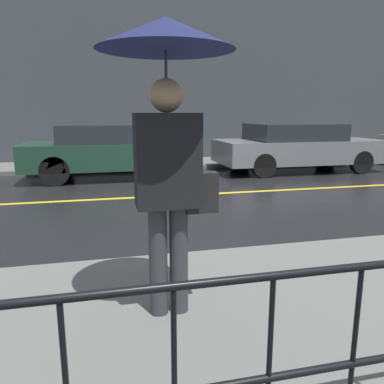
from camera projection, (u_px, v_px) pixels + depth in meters
ground_plane at (201, 194)px, 7.64m from camera, size 80.00×80.00×0.00m
sidewalk_near at (347, 308)px, 3.08m from camera, size 28.00×2.78×0.12m
sidewalk_far at (165, 164)px, 11.82m from camera, size 28.00×2.02×0.12m
lane_marking at (201, 194)px, 7.64m from camera, size 25.20×0.12×0.01m
building_storefront at (158, 58)px, 12.23m from camera, size 28.00×0.30×6.81m
pedestrian at (167, 98)px, 2.58m from camera, size 0.95×0.95×2.14m
car_dark_green at (110, 150)px, 9.44m from camera, size 4.25×1.77×1.35m
car_grey at (297, 147)px, 10.61m from camera, size 4.64×1.91×1.34m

